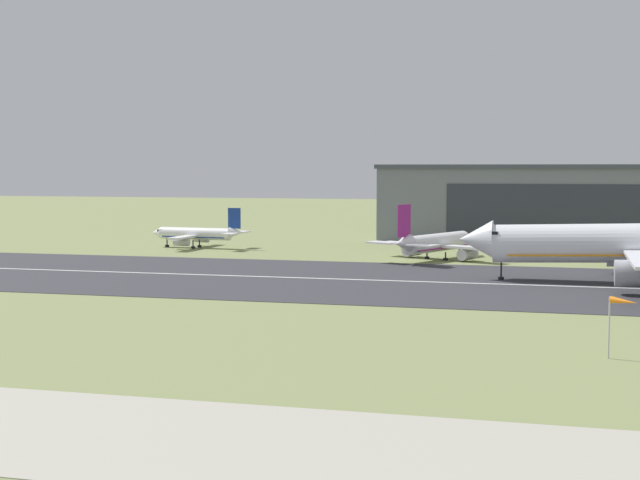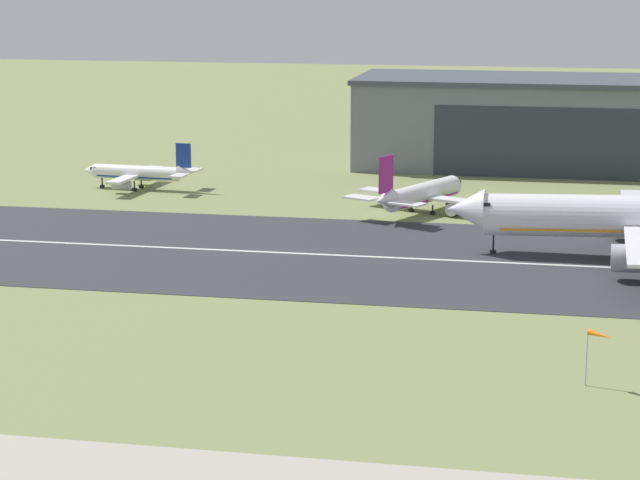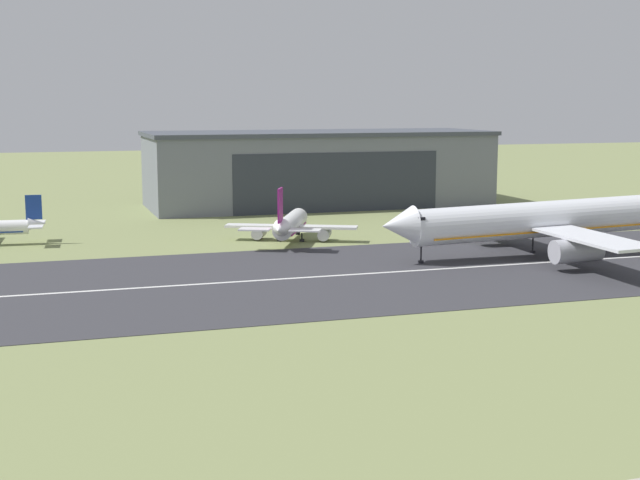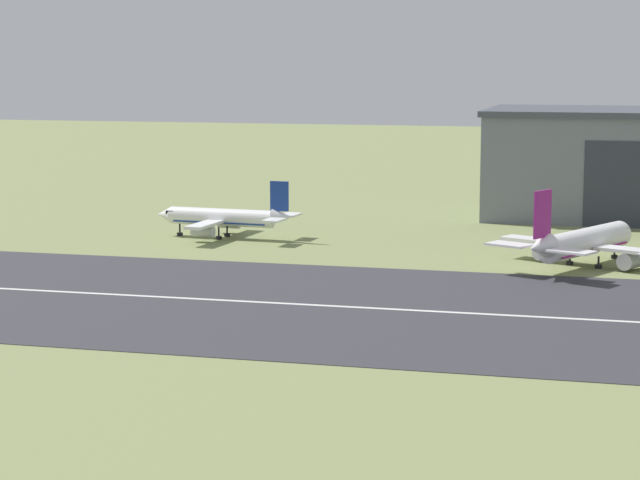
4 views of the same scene
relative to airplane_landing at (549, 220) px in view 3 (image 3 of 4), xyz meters
name	(u,v)px [view 3 (image 3 of 4)]	position (x,y,z in m)	size (l,w,h in m)	color
ground_plane	(343,435)	(-53.89, -59.64, -5.58)	(754.32, 754.32, 0.00)	#7A8451
runway_strip	(202,284)	(-53.89, -4.68, -5.55)	(514.32, 46.50, 0.06)	#333338
runway_centreline	(202,284)	(-53.89, -4.68, -5.52)	(462.89, 0.70, 0.01)	silver
hangar_building	(319,168)	(-12.57, 75.02, 2.78)	(76.69, 27.83, 16.68)	slate
airplane_landing	(549,220)	(0.00, 0.00, 0.00)	(54.91, 47.78, 17.67)	silver
airplane_parked_west	(290,225)	(-33.26, 25.86, -2.69)	(21.80, 24.85, 9.95)	white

